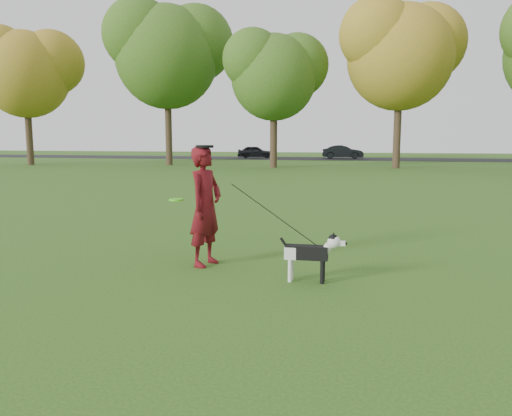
% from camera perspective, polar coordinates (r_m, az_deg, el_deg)
% --- Properties ---
extents(ground, '(120.00, 120.00, 0.00)m').
position_cam_1_polar(ground, '(7.99, -1.04, -6.48)').
color(ground, '#285116').
rests_on(ground, ground).
extents(road, '(120.00, 7.00, 0.02)m').
position_cam_1_polar(road, '(47.61, 9.79, 5.56)').
color(road, black).
rests_on(road, ground).
extents(man, '(0.62, 0.78, 1.88)m').
position_cam_1_polar(man, '(7.83, -5.79, 0.21)').
color(man, '#540C0F').
rests_on(man, ground).
extents(dog, '(0.94, 0.19, 0.71)m').
position_cam_1_polar(dog, '(7.00, 6.40, -4.96)').
color(dog, black).
rests_on(dog, ground).
extents(car_left, '(3.65, 2.01, 1.18)m').
position_cam_1_polar(car_left, '(48.60, -0.08, 6.43)').
color(car_left, black).
rests_on(car_left, road).
extents(car_mid, '(3.85, 1.50, 1.25)m').
position_cam_1_polar(car_mid, '(47.58, 9.90, 6.32)').
color(car_mid, black).
rests_on(car_mid, road).
extents(man_held_items, '(2.43, 0.74, 1.41)m').
position_cam_1_polar(man_held_items, '(7.25, 2.05, -0.75)').
color(man_held_items, '#55F31E').
rests_on(man_held_items, ground).
extents(tree_row, '(51.74, 8.86, 12.01)m').
position_cam_1_polar(tree_row, '(34.18, 6.69, 17.12)').
color(tree_row, '#38281C').
rests_on(tree_row, ground).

